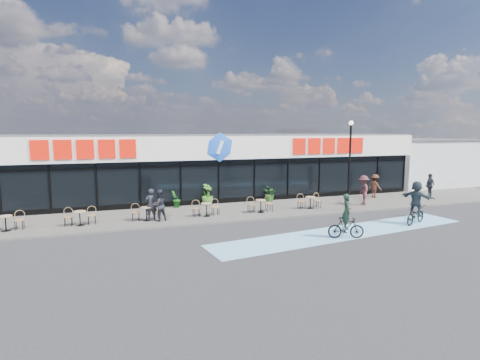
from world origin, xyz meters
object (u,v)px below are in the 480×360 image
object	(u,v)px
potted_plant_left	(176,199)
pedestrian_b	(375,186)
patron_left	(151,205)
patron_right	(159,205)
lamp_post	(350,158)
pedestrian_c	(430,186)
potted_plant_right	(270,193)
potted_plant_mid	(207,194)
pedestrian_a	(363,190)
cyclist_b	(416,205)
cyclist_a	(346,222)
bistro_set_0	(6,221)

from	to	relation	value
potted_plant_left	pedestrian_b	bearing A→B (deg)	-3.76
patron_left	patron_right	xyz separation A→B (m)	(0.40, -0.24, -0.02)
lamp_post	pedestrian_c	distance (m)	8.73
patron_right	pedestrian_b	size ratio (longest dim) A/B	1.00
lamp_post	pedestrian_b	xyz separation A→B (m)	(4.45, 3.24, -2.32)
potted_plant_left	pedestrian_b	size ratio (longest dim) A/B	0.65
patron_left	pedestrian_c	xyz separation A→B (m)	(19.59, 0.77, 0.01)
potted_plant_right	potted_plant_left	bearing A→B (deg)	-178.67
potted_plant_mid	pedestrian_b	bearing A→B (deg)	-5.63
potted_plant_right	patron_right	distance (m)	8.50
pedestrian_a	pedestrian_b	xyz separation A→B (m)	(2.49, 2.03, -0.12)
potted_plant_left	pedestrian_a	size ratio (longest dim) A/B	0.56
potted_plant_left	potted_plant_mid	bearing A→B (deg)	7.07
pedestrian_a	pedestrian_b	bearing A→B (deg)	153.13
patron_left	pedestrian_a	world-z (taller)	pedestrian_a
potted_plant_left	patron_left	world-z (taller)	patron_left
potted_plant_left	cyclist_b	distance (m)	13.69
potted_plant_left	cyclist_a	xyz separation A→B (m)	(6.31, -8.84, 0.10)
lamp_post	pedestrian_c	bearing A→B (deg)	13.60
pedestrian_b	pedestrian_c	size ratio (longest dim) A/B	0.97
potted_plant_right	patron_right	world-z (taller)	patron_right
lamp_post	potted_plant_mid	distance (m)	9.10
cyclist_a	pedestrian_c	bearing A→B (deg)	30.02
lamp_post	potted_plant_left	world-z (taller)	lamp_post
potted_plant_left	pedestrian_a	world-z (taller)	pedestrian_a
lamp_post	patron_left	xyz separation A→B (m)	(-11.40, 1.21, -2.30)
potted_plant_mid	bistro_set_0	bearing A→B (deg)	-163.79
potted_plant_right	patron_right	size ratio (longest dim) A/B	0.64
patron_left	cyclist_b	bearing A→B (deg)	148.83
cyclist_b	patron_right	bearing A→B (deg)	160.28
lamp_post	bistro_set_0	xyz separation A→B (m)	(-18.18, 1.33, -2.70)
cyclist_a	pedestrian_b	bearing A→B (deg)	45.47
lamp_post	bistro_set_0	world-z (taller)	lamp_post
cyclist_a	potted_plant_mid	bearing A→B (deg)	114.97
potted_plant_right	pedestrian_c	size ratio (longest dim) A/B	0.62
patron_left	pedestrian_c	distance (m)	19.60
potted_plant_mid	cyclist_a	world-z (taller)	cyclist_a
cyclist_b	potted_plant_mid	bearing A→B (deg)	139.06
pedestrian_c	pedestrian_a	bearing A→B (deg)	-7.59
pedestrian_a	bistro_set_0	bearing A→B (deg)	-66.43
patron_left	pedestrian_a	distance (m)	13.37
patron_right	pedestrian_a	distance (m)	12.98
cyclist_a	patron_right	bearing A→B (deg)	143.70
bistro_set_0	potted_plant_left	world-z (taller)	potted_plant_left
cyclist_a	bistro_set_0	bearing A→B (deg)	157.99
cyclist_b	potted_plant_left	bearing A→B (deg)	145.59
potted_plant_left	cyclist_b	size ratio (longest dim) A/B	0.47
potted_plant_mid	pedestrian_c	world-z (taller)	pedestrian_c
lamp_post	pedestrian_b	distance (m)	5.98
pedestrian_c	cyclist_b	size ratio (longest dim) A/B	0.76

